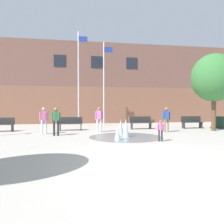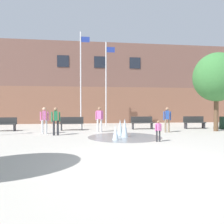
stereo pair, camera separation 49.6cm
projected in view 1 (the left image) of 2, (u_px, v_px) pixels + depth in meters
The scene contains 16 objects.
ground_plane at pixel (145, 162), 6.40m from camera, with size 100.00×100.00×0.00m, color #B2ADA3.
library_building at pixel (94, 86), 24.16m from camera, with size 36.00×6.05×7.93m.
splash_fountain at pixel (123, 131), 11.74m from camera, with size 3.96×3.96×0.99m.
park_bench_under_left_flagpole at pixel (1, 124), 14.28m from camera, with size 1.60×0.44×0.91m.
park_bench_under_right_flagpole at pixel (71, 123), 15.01m from camera, with size 1.60×0.44×0.91m.
park_bench_near_trashcan at pixel (141, 122), 15.90m from camera, with size 1.60×0.44×0.91m.
park_bench_far_right at pixel (192, 122), 16.42m from camera, with size 1.60×0.44×0.91m.
adult_in_red at pixel (56, 119), 12.23m from camera, with size 0.50×0.37×1.59m.
child_running at pixel (160, 129), 10.21m from camera, with size 0.31×0.24×0.99m.
adult_near_bench at pixel (99, 118), 14.00m from camera, with size 0.50×0.35×1.59m.
teen_by_trashcan at pixel (44, 118), 12.94m from camera, with size 0.50×0.36×1.59m.
adult_watching at pixel (166, 118), 13.92m from camera, with size 0.50×0.37×1.59m.
flagpole_left at pixel (79, 76), 18.12m from camera, with size 0.80×0.10×7.87m.
flagpole_right at pixel (104, 81), 18.48m from camera, with size 0.80×0.10×7.09m.
trash_can at pixel (220, 122), 16.30m from camera, with size 0.56×0.56×0.90m, color #193323.
street_tree_near_building at pixel (214, 78), 14.72m from camera, with size 3.03×3.03×5.20m.
Camera 1 is at (-2.01, -6.11, 1.63)m, focal length 35.00 mm.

